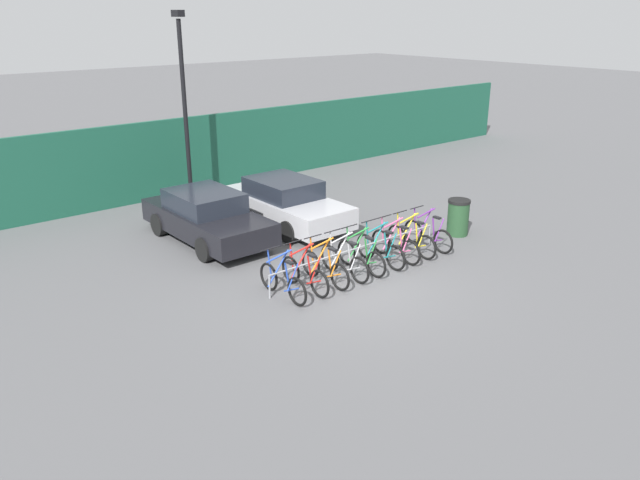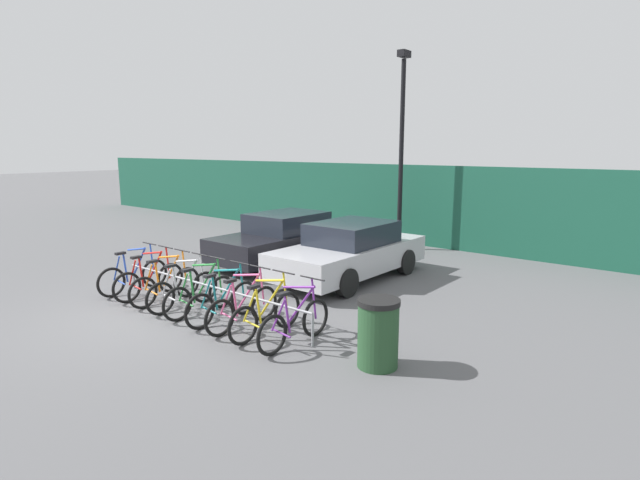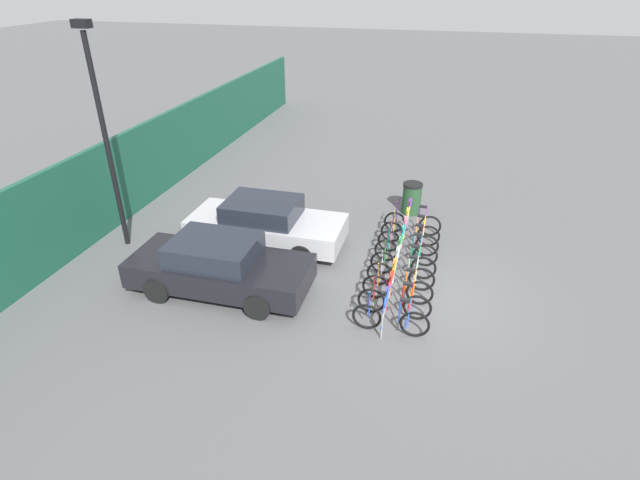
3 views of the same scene
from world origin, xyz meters
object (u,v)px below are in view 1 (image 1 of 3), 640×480
bicycle_silver (344,262)px  bicycle_purple (428,235)px  bicycle_green (361,256)px  bicycle_pink (395,245)px  lamp_post (184,99)px  car_silver (285,203)px  car_black (207,217)px  bike_rack (358,250)px  bicycle_yellow (411,240)px  bicycle_blue (283,282)px  bicycle_red (305,275)px  bicycle_teal (380,250)px  bicycle_orange (325,268)px  trash_bin (458,217)px

bicycle_silver → bicycle_purple: bearing=0.9°
bicycle_silver → bicycle_green: same height
bicycle_pink → lamp_post: 8.64m
car_silver → bicycle_purple: bearing=-66.0°
car_black → bike_rack: bearing=-66.4°
bicycle_yellow → car_silver: size_ratio=0.39×
bicycle_pink → bicycle_purple: bearing=0.2°
bicycle_blue → car_black: 4.35m
bicycle_yellow → car_black: size_ratio=0.39×
bicycle_red → bicycle_yellow: (3.55, 0.00, 0.00)m
bicycle_teal → bicycle_yellow: bearing=0.1°
bicycle_silver → bicycle_pink: bearing=0.9°
bicycle_silver → car_black: size_ratio=0.39×
bicycle_orange → bicycle_pink: (2.36, 0.00, 0.00)m
trash_bin → lamp_post: bearing=118.4°
bicycle_teal → car_silver: (0.01, 3.99, 0.31)m
bicycle_orange → trash_bin: size_ratio=1.66×
bicycle_orange → car_silver: size_ratio=0.39×
bicycle_orange → bicycle_purple: size_ratio=1.00×
car_black → lamp_post: (1.50, 3.68, 2.68)m
bicycle_yellow → lamp_post: size_ratio=0.28×
bicycle_red → trash_bin: bearing=5.4°
car_silver → bicycle_orange: bearing=-114.6°
bicycle_teal → car_black: size_ratio=0.39×
bike_rack → bicycle_blue: bearing=-176.5°
bicycle_silver → bicycle_green: (0.55, 0.00, 0.00)m
bicycle_blue → bicycle_teal: size_ratio=1.00×
bicycle_silver → bicycle_purple: same height
bicycle_pink → trash_bin: (2.72, 0.17, 0.14)m
bike_rack → car_black: 4.53m
bicycle_green → bicycle_yellow: (1.79, 0.00, 0.00)m
car_black → lamp_post: 4.79m
bicycle_green → lamp_post: 8.52m
bicycle_yellow → trash_bin: 2.15m
bicycle_orange → car_black: bearing=96.2°
bicycle_orange → lamp_post: bearing=81.7°
car_black → car_silver: same height
car_black → bicycle_silver: bearing=-74.0°
bicycle_silver → bicycle_green: size_ratio=1.00×
bike_rack → car_black: (-1.82, 4.15, 0.19)m
bicycle_yellow → car_black: 5.60m
bike_rack → trash_bin: (3.90, 0.03, 0.02)m
bicycle_red → bicycle_yellow: bearing=3.7°
bicycle_silver → car_black: bearing=106.9°
bicycle_pink → bicycle_yellow: size_ratio=1.00×
bicycle_pink → bicycle_silver: bearing=-179.8°
bicycle_orange → lamp_post: 8.56m
bicycle_yellow → car_silver: (-1.12, 3.99, 0.31)m
lamp_post → trash_bin: size_ratio=5.86×
bicycle_yellow → bicycle_blue: bearing=176.8°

